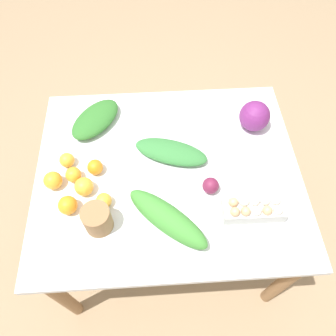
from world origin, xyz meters
The scene contains 16 objects.
ground_plane centered at (0.00, 0.00, 0.00)m, with size 8.00×8.00×0.00m, color #937A5B.
dining_table centered at (0.00, 0.00, 0.63)m, with size 1.19×0.99×0.73m.
cabbage_purple centered at (0.43, 0.23, 0.80)m, with size 0.15×0.15×0.15m, color #6B2366.
egg_carton centered at (0.34, -0.23, 0.77)m, with size 0.25×0.10×0.09m.
paper_bag centered at (-0.29, -0.25, 0.79)m, with size 0.11×0.11×0.12m, color olive.
greens_bunch_chard centered at (0.02, 0.08, 0.76)m, with size 0.34×0.13×0.06m, color #337538.
greens_bunch_kale centered at (-0.34, 0.30, 0.76)m, with size 0.29×0.16×0.07m, color #2D6B28.
greens_bunch_scallion centered at (-0.02, -0.26, 0.77)m, with size 0.39×0.11×0.10m, color #3D8433.
beet_root centered at (0.18, -0.11, 0.76)m, with size 0.07×0.07×0.07m, color maroon.
orange_0 centered at (-0.36, -0.08, 0.77)m, with size 0.08×0.08×0.08m, color #F9A833.
orange_1 centered at (-0.32, 0.02, 0.76)m, with size 0.07×0.07×0.07m, color orange.
orange_2 centered at (-0.50, -0.04, 0.77)m, with size 0.08×0.08×0.08m, color orange.
orange_3 centered at (-0.28, -0.15, 0.76)m, with size 0.07×0.07×0.07m, color #F9A833.
orange_4 centered at (-0.45, 0.06, 0.76)m, with size 0.07×0.07×0.07m, color #F9A833.
orange_5 centered at (-0.42, -0.17, 0.77)m, with size 0.08×0.08×0.08m, color orange.
orange_6 centered at (-0.42, -0.02, 0.76)m, with size 0.07×0.07×0.07m, color orange.
Camera 1 is at (-0.05, -0.78, 1.98)m, focal length 35.00 mm.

